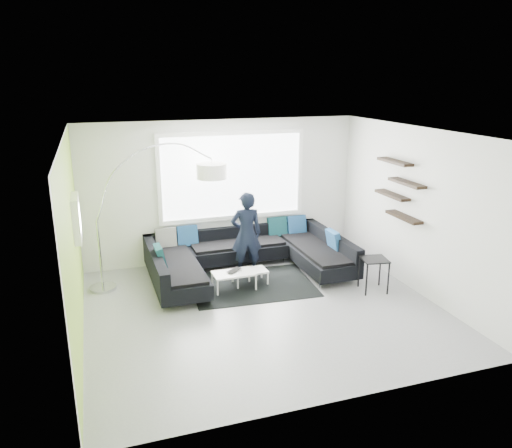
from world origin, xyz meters
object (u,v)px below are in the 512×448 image
Objects in this scene: coffee_table at (242,278)px; arc_lamp at (97,221)px; side_table at (373,275)px; person at (246,234)px; sectional_sofa at (248,258)px; laptop at (236,271)px.

coffee_table is 0.38× the size of arc_lamp.
arc_lamp is 4.81m from side_table.
side_table is (4.46, -1.53, -0.96)m from arc_lamp.
sectional_sofa is at bearing 109.99° from person.
laptop is at bearing 159.34° from side_table.
arc_lamp is (-2.35, 0.65, 1.10)m from coffee_table.
sectional_sofa is 3.84× the size of coffee_table.
person is (2.60, -0.12, -0.46)m from arc_lamp.
person is at bearing 142.90° from side_table.
side_table is 2.39m from person.
laptop is (-0.12, -0.04, 0.17)m from coffee_table.
coffee_table is at bearing 157.39° from side_table.
side_table is at bearing -23.69° from coffee_table.
sectional_sofa reaches higher than laptop.
person reaches higher than sectional_sofa.
coffee_table is 2.68m from arc_lamp.
person is 0.82m from laptop.
person reaches higher than laptop.
arc_lamp is 2.52m from laptop.
side_table is at bearing -19.05° from arc_lamp.
sectional_sofa is 2.28× the size of person.
laptop is at bearing 63.15° from person.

